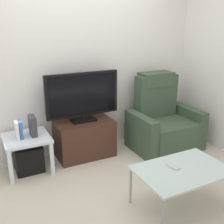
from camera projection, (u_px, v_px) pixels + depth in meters
name	position (u px, v px, depth m)	size (l,w,h in m)	color
ground_plane	(112.00, 185.00, 3.16)	(6.40, 6.40, 0.00)	beige
wall_back	(74.00, 59.00, 3.72)	(6.40, 0.06, 2.60)	silver
tv_stand	(85.00, 138.00, 3.80)	(0.77, 0.46, 0.51)	#3D2319
television	(83.00, 96.00, 3.62)	(1.00, 0.20, 0.66)	black
recliner_armchair	(163.00, 122.00, 4.06)	(0.98, 0.78, 1.08)	#384C38
side_table	(27.00, 142.00, 3.37)	(0.54, 0.54, 0.45)	silver
subwoofer_box	(28.00, 158.00, 3.44)	(0.33, 0.33, 0.33)	black
book_leftmost	(17.00, 130.00, 3.26)	(0.04, 0.13, 0.22)	white
book_middle	(21.00, 130.00, 3.28)	(0.04, 0.12, 0.21)	#3366B2
game_console	(33.00, 126.00, 3.36)	(0.07, 0.20, 0.25)	#333338
coffee_table	(182.00, 172.00, 2.68)	(0.90, 0.60, 0.43)	#B2C6C1
cell_phone	(173.00, 166.00, 2.71)	(0.07, 0.15, 0.01)	#B7B7BC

